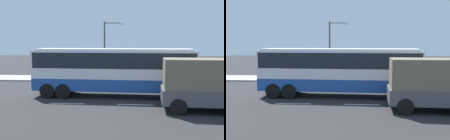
{
  "view_description": "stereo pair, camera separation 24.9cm",
  "coord_description": "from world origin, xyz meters",
  "views": [
    {
      "loc": [
        0.7,
        -19.7,
        4.17
      ],
      "look_at": [
        -0.76,
        -0.08,
        2.05
      ],
      "focal_mm": 42.01,
      "sensor_mm": 36.0,
      "label": 1
    },
    {
      "loc": [
        0.45,
        -19.72,
        4.17
      ],
      "look_at": [
        -0.76,
        -0.08,
        2.05
      ],
      "focal_mm": 42.01,
      "sensor_mm": 36.0,
      "label": 2
    }
  ],
  "objects": [
    {
      "name": "ground_plane",
      "position": [
        0.0,
        0.0,
        0.0
      ],
      "size": [
        120.0,
        120.0,
        0.0
      ],
      "primitive_type": "plane",
      "color": "#28282B"
    },
    {
      "name": "sidewalk_curb",
      "position": [
        0.0,
        8.97,
        0.07
      ],
      "size": [
        80.0,
        4.0,
        0.15
      ],
      "primitive_type": "cube",
      "color": "gray",
      "rests_on": "ground_plane"
    },
    {
      "name": "lane_centreline",
      "position": [
        2.6,
        -2.55,
        0.0
      ],
      "size": [
        39.36,
        0.16,
        0.01
      ],
      "color": "white",
      "rests_on": "ground_plane"
    },
    {
      "name": "coach_bus",
      "position": [
        -0.66,
        0.04,
        2.26
      ],
      "size": [
        12.13,
        3.14,
        3.66
      ],
      "rotation": [
        0.0,
        0.0,
        -0.04
      ],
      "color": "#1E4C9E",
      "rests_on": "ground_plane"
    },
    {
      "name": "pedestrian_near_curb",
      "position": [
        3.71,
        8.18,
        1.12
      ],
      "size": [
        0.32,
        0.32,
        1.68
      ],
      "rotation": [
        0.0,
        0.0,
        4.14
      ],
      "color": "#38334C",
      "rests_on": "sidewalk_curb"
    },
    {
      "name": "street_lamp",
      "position": [
        -1.83,
        7.2,
        3.73
      ],
      "size": [
        2.02,
        0.24,
        6.09
      ],
      "color": "#47474C",
      "rests_on": "sidewalk_curb"
    }
  ]
}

